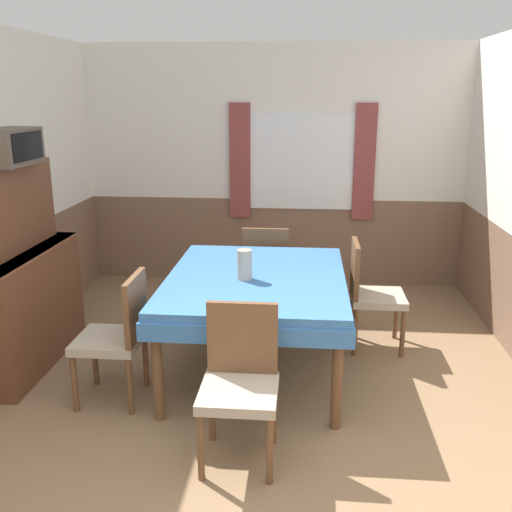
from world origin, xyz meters
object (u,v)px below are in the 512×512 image
tv (9,147)px  vase (244,265)px  dining_table (256,288)px  chair_left_near (118,333)px  chair_head_window (266,268)px  sideboard (18,283)px  chair_right_far (370,291)px  chair_head_near (240,378)px

tv → vase: bearing=-2.5°
dining_table → chair_left_near: 1.05m
chair_head_window → tv: size_ratio=1.68×
dining_table → chair_left_near: bearing=-150.2°
chair_head_window → sideboard: size_ratio=0.58×
chair_right_far → sideboard: sideboard is taller
chair_head_window → chair_right_far: size_ratio=1.00×
chair_left_near → sideboard: (-0.94, 0.48, 0.17)m
sideboard → tv: bearing=21.5°
dining_table → chair_left_near: chair_left_near is taller
chair_right_far → tv: size_ratio=1.68×
chair_left_near → sideboard: bearing=62.9°
chair_head_window → tv: tv is taller
chair_right_far → vase: size_ratio=4.13×
dining_table → chair_head_window: (-0.00, 1.08, -0.17)m
chair_head_near → tv: bearing=-30.6°
chair_head_window → chair_left_near: 1.83m
chair_right_far → sideboard: size_ratio=0.58×
tv → dining_table: bearing=0.6°
chair_head_window → chair_right_far: bearing=-31.9°
chair_head_window → chair_head_near: bearing=-90.0°
chair_head_near → sideboard: 2.12m
dining_table → chair_left_near: size_ratio=1.86×
chair_left_near → chair_right_far: 2.08m
chair_head_near → vase: bearing=-85.4°
sideboard → tv: tv is taller
chair_head_near → vase: vase is taller
chair_head_near → sideboard: size_ratio=0.58×
chair_left_near → tv: 1.58m
chair_head_window → chair_left_near: (-0.90, -1.59, 0.00)m
sideboard → vase: (1.76, -0.06, 0.21)m
sideboard → vase: sideboard is taller
chair_head_window → tv: 2.43m
chair_head_window → chair_right_far: 1.06m
chair_head_window → vase: 1.24m
chair_head_near → dining_table: bearing=-90.0°
vase → chair_right_far: bearing=31.9°
chair_left_near → chair_head_window: bearing=-29.5°
chair_left_near → tv: tv is taller
tv → vase: size_ratio=2.45×
vase → chair_head_window: bearing=86.2°
chair_head_near → chair_head_window: bearing=-90.0°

